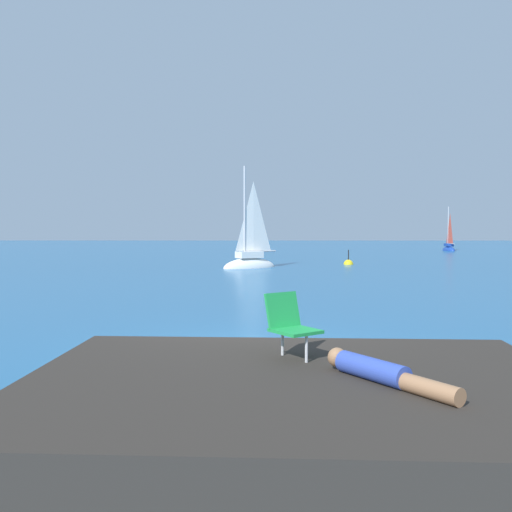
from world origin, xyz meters
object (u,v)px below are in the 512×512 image
Objects in this scene: sailboat_near at (250,262)px; marker_buoy at (348,264)px; sailboat_far at (449,248)px; person_sunbather at (381,372)px; beach_chair at (290,322)px.

sailboat_near reaches higher than marker_buoy.
marker_buoy is (-12.13, -18.89, -0.23)m from sailboat_far.
sailboat_far is (17.83, 21.72, -0.08)m from sailboat_near.
sailboat_near is 5.23× the size of marker_buoy.
person_sunbather is at bearing -98.23° from marker_buoy.
sailboat_far is 48.73m from person_sunbather.
sailboat_near is 1.34× the size of sailboat_far.
beach_chair is (0.89, -23.13, 0.69)m from sailboat_near.
person_sunbather is (-16.05, -46.01, 0.44)m from sailboat_far.
marker_buoy is at bearing 174.78° from sailboat_near.
sailboat_near is 3.86× the size of person_sunbather.
person_sunbather is 1.92× the size of beach_chair.
sailboat_near reaches higher than person_sunbather.
person_sunbather is at bearing 2.09° from beach_chair.
sailboat_near is at bearing 146.81° from beach_chair.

